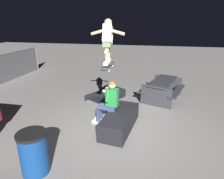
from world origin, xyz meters
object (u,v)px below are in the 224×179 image
object	(u,v)px
skateboard	(107,66)
trash_bin	(34,153)
person_sitting_on_ledge	(108,101)
kicker_ramp	(106,96)
ledge_box_main	(120,121)
skater_airborne	(108,39)
picnic_table_back	(162,87)

from	to	relation	value
skateboard	trash_bin	xyz separation A→B (m)	(-2.18, 0.95, -1.27)
skateboard	person_sitting_on_ledge	bearing A→B (deg)	-115.64
person_sitting_on_ledge	kicker_ramp	size ratio (longest dim) A/B	0.85
ledge_box_main	trash_bin	distance (m)	2.41
person_sitting_on_ledge	trash_bin	world-z (taller)	person_sitting_on_ledge
skateboard	skater_airborne	distance (m)	0.69
person_sitting_on_ledge	picnic_table_back	distance (m)	2.78
skater_airborne	kicker_ramp	distance (m)	3.04
kicker_ramp	person_sitting_on_ledge	bearing A→B (deg)	-163.78
skater_airborne	trash_bin	distance (m)	3.12
kicker_ramp	skateboard	bearing A→B (deg)	-164.34
ledge_box_main	kicker_ramp	size ratio (longest dim) A/B	1.10
skater_airborne	trash_bin	size ratio (longest dim) A/B	1.27
person_sitting_on_ledge	skateboard	size ratio (longest dim) A/B	1.27
skateboard	picnic_table_back	size ratio (longest dim) A/B	0.51
person_sitting_on_ledge	trash_bin	xyz separation A→B (m)	(-2.17, 0.97, -0.28)
picnic_table_back	person_sitting_on_ledge	bearing A→B (deg)	145.81
ledge_box_main	picnic_table_back	world-z (taller)	picnic_table_back
skater_airborne	kicker_ramp	size ratio (longest dim) A/B	0.73
ledge_box_main	skater_airborne	distance (m)	2.21
kicker_ramp	ledge_box_main	bearing A→B (deg)	-156.33
person_sitting_on_ledge	kicker_ramp	bearing A→B (deg)	16.22
skateboard	skater_airborne	bearing A→B (deg)	3.97
ledge_box_main	kicker_ramp	bearing A→B (deg)	23.67
person_sitting_on_ledge	picnic_table_back	bearing A→B (deg)	-34.19
person_sitting_on_ledge	picnic_table_back	xyz separation A→B (m)	(2.29, -1.56, -0.23)
kicker_ramp	skater_airborne	bearing A→B (deg)	-164.00
skateboard	skater_airborne	world-z (taller)	skater_airborne
picnic_table_back	kicker_ramp	bearing A→B (deg)	99.24
trash_bin	skateboard	bearing A→B (deg)	-23.48
ledge_box_main	trash_bin	xyz separation A→B (m)	(-1.99, 1.34, 0.21)
ledge_box_main	skateboard	size ratio (longest dim) A/B	1.65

